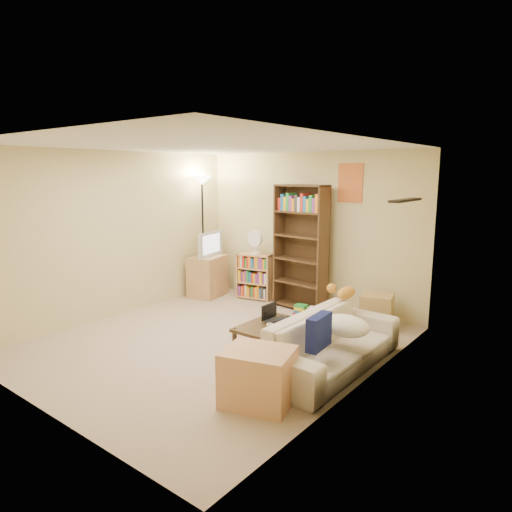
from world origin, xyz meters
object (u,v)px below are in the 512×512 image
at_px(tabby_cat, 344,292).
at_px(floor_lamp, 202,201).
at_px(sofa, 331,342).
at_px(desk_fan, 255,241).
at_px(short_bookshelf, 255,277).
at_px(end_cabinet, 258,377).
at_px(coffee_table, 268,335).
at_px(tv_stand, 208,276).
at_px(mug, 270,327).
at_px(television, 207,244).
at_px(tall_bookshelf, 301,244).
at_px(laptop, 277,321).
at_px(side_table, 377,311).

height_order(tabby_cat, floor_lamp, floor_lamp).
xyz_separation_m(sofa, desk_fan, (-2.40, 1.68, 0.73)).
relative_size(short_bookshelf, end_cabinet, 1.24).
relative_size(coffee_table, tv_stand, 1.20).
distance_m(desk_fan, end_cabinet, 3.69).
height_order(mug, floor_lamp, floor_lamp).
bearing_deg(coffee_table, end_cabinet, -57.70).
relative_size(television, short_bookshelf, 0.95).
bearing_deg(tall_bookshelf, tv_stand, -164.52).
distance_m(laptop, television, 2.91).
relative_size(tabby_cat, laptop, 1.26).
xyz_separation_m(mug, television, (-2.62, 1.68, 0.51)).
bearing_deg(desk_fan, end_cabinet, -51.38).
relative_size(tabby_cat, mug, 4.47).
bearing_deg(television, desk_fan, -83.46).
relative_size(tabby_cat, television, 0.62).
height_order(tv_stand, floor_lamp, floor_lamp).
height_order(television, desk_fan, desk_fan).
relative_size(tall_bookshelf, floor_lamp, 0.94).
bearing_deg(end_cabinet, floor_lamp, 141.66).
height_order(tall_bookshelf, end_cabinet, tall_bookshelf).
bearing_deg(floor_lamp, sofa, -22.53).
bearing_deg(tall_bookshelf, floor_lamp, -165.28).
relative_size(short_bookshelf, side_table, 1.63).
height_order(sofa, short_bookshelf, short_bookshelf).
bearing_deg(mug, sofa, 25.21).
bearing_deg(mug, tv_stand, 147.29).
relative_size(laptop, end_cabinet, 0.58).
bearing_deg(desk_fan, floor_lamp, -163.01).
relative_size(coffee_table, short_bookshelf, 1.08).
distance_m(tabby_cat, tv_stand, 3.07).
distance_m(laptop, floor_lamp, 3.22).
bearing_deg(television, coffee_table, -134.17).
bearing_deg(television, end_cabinet, -141.86).
relative_size(floor_lamp, side_table, 4.35).
height_order(coffee_table, mug, mug).
bearing_deg(sofa, tall_bookshelf, 41.67).
bearing_deg(tv_stand, sofa, -35.76).
height_order(tv_stand, tall_bookshelf, tall_bookshelf).
bearing_deg(short_bookshelf, side_table, -14.89).
height_order(short_bookshelf, floor_lamp, floor_lamp).
bearing_deg(laptop, tall_bookshelf, 41.25).
bearing_deg(short_bookshelf, tall_bookshelf, -12.13).
distance_m(coffee_table, desk_fan, 2.53).
height_order(coffee_table, short_bookshelf, short_bookshelf).
height_order(desk_fan, floor_lamp, floor_lamp).
distance_m(tabby_cat, mug, 1.17).
xyz_separation_m(short_bookshelf, side_table, (2.30, -0.13, -0.15)).
height_order(coffee_table, desk_fan, desk_fan).
bearing_deg(side_table, coffee_table, -110.91).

